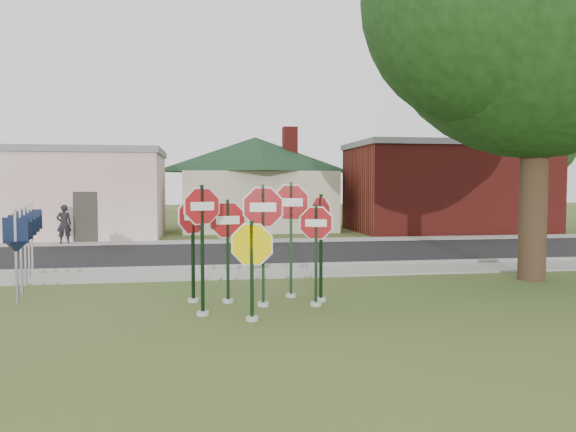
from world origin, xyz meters
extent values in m
plane|color=#2D4A1B|center=(0.00, 0.00, 0.00)|extent=(120.00, 120.00, 0.00)
cube|color=gray|center=(0.00, 5.50, 0.03)|extent=(60.00, 1.60, 0.06)
cube|color=black|center=(0.00, 10.00, 0.02)|extent=(60.00, 7.00, 0.04)
cube|color=gray|center=(0.00, 14.30, 0.03)|extent=(60.00, 1.60, 0.06)
cube|color=gray|center=(0.00, 6.50, 0.07)|extent=(60.00, 0.20, 0.14)
cylinder|color=#A6A49C|center=(0.13, 1.41, 0.04)|extent=(0.24, 0.24, 0.08)
cube|color=black|center=(0.13, 1.41, 1.26)|extent=(0.06, 0.05, 2.52)
cylinder|color=white|center=(0.13, 1.41, 2.05)|extent=(1.17, 0.08, 1.17)
cylinder|color=maroon|center=(0.13, 1.41, 2.05)|extent=(1.09, 0.08, 1.09)
cube|color=white|center=(0.13, 1.41, 2.05)|extent=(0.54, 0.04, 0.19)
cylinder|color=#A6A49C|center=(-0.22, 0.21, 0.04)|extent=(0.24, 0.24, 0.08)
cube|color=black|center=(-0.22, 0.21, 0.93)|extent=(0.07, 0.07, 1.86)
cylinder|color=white|center=(-0.22, 0.21, 1.42)|extent=(1.06, 0.35, 1.10)
cylinder|color=#E5CA00|center=(-0.22, 0.21, 1.42)|extent=(0.98, 0.33, 1.02)
cylinder|color=#A6A49C|center=(-1.11, 0.78, 0.04)|extent=(0.24, 0.24, 0.08)
cube|color=black|center=(-1.11, 0.78, 1.26)|extent=(0.07, 0.07, 2.51)
cylinder|color=white|center=(-1.11, 0.78, 2.11)|extent=(0.96, 0.34, 1.01)
cylinder|color=maroon|center=(-1.11, 0.78, 2.11)|extent=(0.89, 0.32, 0.93)
cube|color=white|center=(-1.11, 0.78, 2.11)|extent=(0.44, 0.16, 0.16)
cylinder|color=#A6A49C|center=(1.22, 1.28, 0.04)|extent=(0.24, 0.24, 0.08)
cube|color=black|center=(1.22, 1.28, 1.06)|extent=(0.07, 0.07, 2.12)
cylinder|color=white|center=(1.22, 1.28, 1.73)|extent=(0.93, 0.30, 0.97)
cylinder|color=maroon|center=(1.22, 1.28, 1.73)|extent=(0.86, 0.28, 0.90)
cube|color=white|center=(1.22, 1.28, 1.73)|extent=(0.43, 0.14, 0.15)
cylinder|color=#A6A49C|center=(0.85, 2.23, 0.04)|extent=(0.24, 0.24, 0.08)
cube|color=black|center=(0.85, 2.23, 1.29)|extent=(0.06, 0.05, 2.57)
cylinder|color=white|center=(0.85, 2.23, 2.12)|extent=(1.12, 0.10, 1.13)
cylinder|color=maroon|center=(0.85, 2.23, 2.12)|extent=(1.04, 0.10, 1.04)
cube|color=white|center=(0.85, 2.23, 2.12)|extent=(0.52, 0.05, 0.18)
cylinder|color=#A6A49C|center=(-0.57, 1.86, 0.04)|extent=(0.24, 0.24, 0.08)
cube|color=black|center=(-0.57, 1.86, 1.10)|extent=(0.07, 0.06, 2.20)
cylinder|color=white|center=(-0.57, 1.86, 1.77)|extent=(1.08, 0.14, 1.09)
cylinder|color=maroon|center=(-0.57, 1.86, 1.77)|extent=(1.00, 0.14, 1.01)
cube|color=white|center=(-0.57, 1.86, 1.77)|extent=(0.50, 0.07, 0.17)
cylinder|color=#A6A49C|center=(1.41, 1.70, 0.04)|extent=(0.24, 0.24, 0.08)
cube|color=black|center=(1.41, 1.70, 1.16)|extent=(0.07, 0.07, 2.31)
cylinder|color=white|center=(1.41, 1.70, 1.92)|extent=(0.38, 0.91, 0.98)
cylinder|color=maroon|center=(1.41, 1.70, 1.92)|extent=(0.35, 0.85, 0.90)
cube|color=white|center=(1.41, 1.70, 1.92)|extent=(0.18, 0.42, 0.16)
cylinder|color=#A6A49C|center=(-1.31, 2.05, 0.04)|extent=(0.24, 0.24, 0.08)
cube|color=black|center=(-1.31, 2.05, 1.15)|extent=(0.08, 0.08, 2.30)
cylinder|color=white|center=(-1.31, 2.05, 1.86)|extent=(0.82, 0.77, 1.11)
cylinder|color=maroon|center=(-1.31, 2.05, 1.86)|extent=(0.76, 0.72, 1.03)
cube|color=white|center=(-1.31, 2.05, 1.86)|extent=(0.38, 0.36, 0.18)
cube|color=#59595E|center=(-5.00, 2.50, 1.00)|extent=(0.05, 0.05, 2.00)
cube|color=black|center=(-5.00, 2.50, 1.55)|extent=(0.55, 0.13, 0.55)
cone|color=black|center=(-5.00, 2.50, 1.20)|extent=(0.65, 0.65, 0.25)
cube|color=#59595E|center=(-5.20, 3.50, 1.00)|extent=(0.05, 0.05, 2.00)
cube|color=black|center=(-5.20, 3.50, 1.55)|extent=(0.55, 0.09, 0.55)
cone|color=black|center=(-5.20, 3.50, 1.20)|extent=(0.62, 0.62, 0.25)
cube|color=#59595E|center=(-5.40, 4.50, 1.00)|extent=(0.05, 0.05, 2.00)
cube|color=black|center=(-5.40, 4.50, 1.55)|extent=(0.55, 0.05, 0.55)
cone|color=black|center=(-5.40, 4.50, 1.20)|extent=(0.58, 0.58, 0.25)
cube|color=#59595E|center=(-5.60, 5.50, 1.00)|extent=(0.05, 0.05, 2.00)
cube|color=black|center=(-5.60, 5.50, 1.55)|extent=(0.55, 0.05, 0.55)
cone|color=black|center=(-5.60, 5.50, 1.20)|extent=(0.58, 0.58, 0.25)
cube|color=#59595E|center=(-5.80, 6.50, 1.00)|extent=(0.05, 0.05, 2.00)
cube|color=black|center=(-5.80, 6.50, 1.55)|extent=(0.55, 0.09, 0.55)
cone|color=black|center=(-5.80, 6.50, 1.20)|extent=(0.62, 0.62, 0.25)
cube|color=silver|center=(-9.00, 18.00, 2.00)|extent=(12.00, 6.00, 4.00)
cube|color=slate|center=(-9.00, 18.00, 4.05)|extent=(12.20, 6.20, 0.30)
cube|color=#332D28|center=(-6.00, 15.02, 1.10)|extent=(1.00, 0.10, 2.20)
cube|color=#C2B99A|center=(2.00, 22.00, 1.60)|extent=(8.00, 8.00, 3.20)
pyramid|color=black|center=(2.00, 22.00, 5.20)|extent=(11.60, 11.60, 2.00)
cube|color=maroon|center=(4.00, 22.00, 5.00)|extent=(0.80, 0.80, 1.60)
cube|color=maroon|center=(12.00, 18.50, 2.25)|extent=(10.00, 6.00, 4.50)
cube|color=slate|center=(12.00, 18.50, 4.60)|extent=(10.20, 6.20, 0.30)
cube|color=white|center=(10.00, 15.55, 2.60)|extent=(2.00, 0.08, 0.90)
cylinder|color=#2F2115|center=(7.50, 3.50, 2.86)|extent=(0.70, 0.70, 5.72)
cylinder|color=#2F2115|center=(22.00, 26.00, 2.00)|extent=(0.50, 0.50, 4.00)
sphere|color=black|center=(22.00, 26.00, 5.60)|extent=(5.60, 5.60, 5.60)
imported|color=black|center=(-6.74, 14.36, 0.87)|extent=(0.67, 0.53, 1.62)
camera|label=1|loc=(-1.15, -10.03, 2.53)|focal=35.00mm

